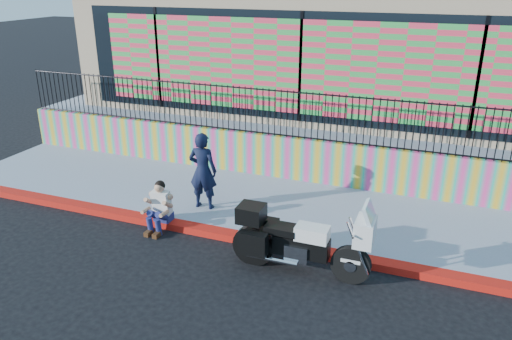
% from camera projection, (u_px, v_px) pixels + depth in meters
% --- Properties ---
extents(ground, '(90.00, 90.00, 0.00)m').
position_uv_depth(ground, '(239.00, 240.00, 10.22)').
color(ground, black).
rests_on(ground, ground).
extents(red_curb, '(16.00, 0.30, 0.15)m').
position_uv_depth(red_curb, '(239.00, 237.00, 10.19)').
color(red_curb, red).
rests_on(red_curb, ground).
extents(sidewalk, '(16.00, 3.00, 0.15)m').
position_uv_depth(sidewalk, '(267.00, 205.00, 11.62)').
color(sidewalk, gray).
rests_on(sidewalk, ground).
extents(mural_wall, '(16.00, 0.20, 1.10)m').
position_uv_depth(mural_wall, '(288.00, 158.00, 12.78)').
color(mural_wall, '#E33B8B').
rests_on(mural_wall, sidewalk).
extents(metal_fence, '(15.80, 0.04, 1.20)m').
position_uv_depth(metal_fence, '(289.00, 114.00, 12.36)').
color(metal_fence, black).
rests_on(metal_fence, mural_wall).
extents(elevated_platform, '(16.00, 10.00, 1.25)m').
position_uv_depth(elevated_platform, '(333.00, 112.00, 17.24)').
color(elevated_platform, gray).
rests_on(elevated_platform, ground).
extents(storefront_building, '(14.00, 8.06, 4.00)m').
position_uv_depth(storefront_building, '(336.00, 35.00, 16.09)').
color(storefront_building, tan).
rests_on(storefront_building, elevated_platform).
extents(police_motorcycle, '(2.52, 0.83, 1.57)m').
position_uv_depth(police_motorcycle, '(299.00, 240.00, 8.93)').
color(police_motorcycle, black).
rests_on(police_motorcycle, ground).
extents(police_officer, '(0.67, 0.47, 1.76)m').
position_uv_depth(police_officer, '(203.00, 171.00, 11.03)').
color(police_officer, black).
rests_on(police_officer, sidewalk).
extents(seated_man, '(0.54, 0.71, 1.06)m').
position_uv_depth(seated_man, '(158.00, 211.00, 10.46)').
color(seated_man, navy).
rests_on(seated_man, ground).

